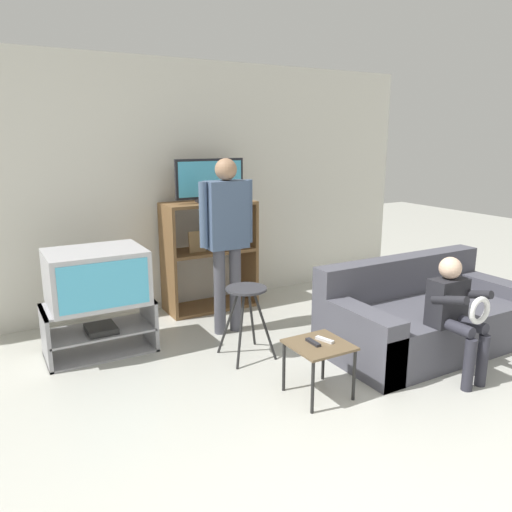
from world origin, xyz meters
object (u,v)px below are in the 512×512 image
(folding_stool, at_px, (246,301))
(remote_control_white, at_px, (325,340))
(person_standing_adult, at_px, (227,229))
(television_flat, at_px, (210,182))
(couch, at_px, (423,318))
(person_seated_child, at_px, (456,309))
(television_main, at_px, (96,277))
(snack_table, at_px, (319,351))
(tv_stand, at_px, (100,328))
(remote_control_black, at_px, (313,342))
(media_shelf, at_px, (210,255))

(folding_stool, height_order, remote_control_white, folding_stool)
(person_standing_adult, bearing_deg, television_flat, 77.50)
(television_flat, relative_size, remote_control_white, 5.22)
(couch, distance_m, person_seated_child, 0.65)
(television_main, relative_size, person_seated_child, 0.84)
(person_seated_child, bearing_deg, snack_table, 166.25)
(tv_stand, bearing_deg, person_seated_child, -38.02)
(folding_stool, height_order, remote_control_black, folding_stool)
(media_shelf, distance_m, person_seated_child, 2.58)
(snack_table, relative_size, remote_control_white, 2.82)
(television_flat, bearing_deg, person_standing_adult, -102.50)
(couch, bearing_deg, person_seated_child, -116.42)
(tv_stand, height_order, television_main, television_main)
(remote_control_black, bearing_deg, person_seated_child, -13.48)
(television_flat, height_order, folding_stool, television_flat)
(remote_control_black, bearing_deg, television_main, 128.38)
(tv_stand, distance_m, person_seated_child, 2.91)
(tv_stand, height_order, person_standing_adult, person_standing_adult)
(television_main, bearing_deg, person_standing_adult, -5.46)
(television_flat, distance_m, person_standing_adult, 0.80)
(television_main, bearing_deg, media_shelf, 24.75)
(television_main, height_order, folding_stool, television_main)
(remote_control_black, height_order, person_standing_adult, person_standing_adult)
(tv_stand, xyz_separation_m, media_shelf, (1.31, 0.61, 0.37))
(remote_control_white, relative_size, couch, 0.08)
(tv_stand, xyz_separation_m, snack_table, (1.20, -1.52, 0.12))
(television_main, xyz_separation_m, couch, (2.53, -1.27, -0.42))
(snack_table, distance_m, remote_control_black, 0.08)
(television_main, relative_size, remote_control_white, 5.46)
(television_main, xyz_separation_m, media_shelf, (1.31, 0.60, -0.09))
(tv_stand, bearing_deg, remote_control_black, -52.19)
(snack_table, bearing_deg, folding_stool, 99.21)
(media_shelf, distance_m, remote_control_white, 2.12)
(snack_table, xyz_separation_m, couch, (1.34, 0.26, -0.08))
(media_shelf, xyz_separation_m, snack_table, (-0.12, -2.13, -0.25))
(television_flat, distance_m, remote_control_white, 2.29)
(remote_control_white, xyz_separation_m, person_seated_child, (1.02, -0.28, 0.14))
(folding_stool, bearing_deg, snack_table, -80.79)
(television_flat, relative_size, snack_table, 1.85)
(tv_stand, distance_m, couch, 2.83)
(couch, bearing_deg, television_main, 153.43)
(snack_table, height_order, person_standing_adult, person_standing_adult)
(media_shelf, bearing_deg, person_standing_adult, -101.15)
(television_flat, xyz_separation_m, remote_control_black, (-0.17, -2.08, -0.96))
(television_flat, relative_size, couch, 0.41)
(television_main, distance_m, couch, 2.86)
(person_standing_adult, distance_m, person_seated_child, 2.05)
(person_standing_adult, bearing_deg, folding_stool, -100.79)
(remote_control_white, bearing_deg, person_seated_child, -32.42)
(television_main, xyz_separation_m, folding_stool, (1.06, -0.69, -0.19))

